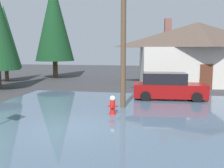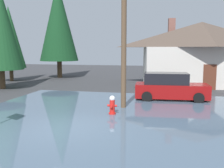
{
  "view_description": "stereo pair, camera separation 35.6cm",
  "coord_description": "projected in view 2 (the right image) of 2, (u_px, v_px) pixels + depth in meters",
  "views": [
    {
      "loc": [
        3.54,
        -9.52,
        3.19
      ],
      "look_at": [
        1.17,
        3.08,
        1.44
      ],
      "focal_mm": 41.19,
      "sensor_mm": 36.0,
      "label": 1
    },
    {
      "loc": [
        3.89,
        -9.45,
        3.19
      ],
      "look_at": [
        1.17,
        3.08,
        1.44
      ],
      "focal_mm": 41.19,
      "sensor_mm": 36.0,
      "label": 2
    }
  ],
  "objects": [
    {
      "name": "lane_stop_bar",
      "position": [
        34.0,
        135.0,
        9.59
      ],
      "size": [
        3.79,
        0.6,
        0.01
      ],
      "primitive_type": "cube",
      "rotation": [
        0.0,
        0.0,
        0.08
      ],
      "color": "silver",
      "rests_on": "ground"
    },
    {
      "name": "utility_pole",
      "position": [
        124.0,
        24.0,
        13.38
      ],
      "size": [
        1.6,
        0.28,
        8.58
      ],
      "color": "brown",
      "rests_on": "ground"
    },
    {
      "name": "fire_hydrant",
      "position": [
        112.0,
        105.0,
        12.46
      ],
      "size": [
        0.48,
        0.41,
        0.95
      ],
      "color": "red",
      "rests_on": "ground"
    },
    {
      "name": "flood_puddle",
      "position": [
        107.0,
        117.0,
        12.1
      ],
      "size": [
        13.7,
        13.11,
        0.04
      ],
      "primitive_type": "cube",
      "color": "#4C6075",
      "rests_on": "ground"
    },
    {
      "name": "house",
      "position": [
        201.0,
        53.0,
        22.66
      ],
      "size": [
        11.37,
        7.64,
        5.97
      ],
      "color": "beige",
      "rests_on": "ground"
    },
    {
      "name": "pine_tree_short_left",
      "position": [
        10.0,
        37.0,
        25.23
      ],
      "size": [
        2.94,
        2.94,
        7.35
      ],
      "color": "#4C3823",
      "rests_on": "ground"
    },
    {
      "name": "pine_tree_mid_left",
      "position": [
        58.0,
        21.0,
        28.02
      ],
      "size": [
        4.22,
        4.22,
        10.55
      ],
      "color": "#4C3823",
      "rests_on": "ground"
    },
    {
      "name": "parked_car",
      "position": [
        170.0,
        87.0,
        16.12
      ],
      "size": [
        4.57,
        2.17,
        1.71
      ],
      "color": "maroon",
      "rests_on": "ground"
    },
    {
      "name": "ground_plane",
      "position": [
        68.0,
        130.0,
        10.41
      ],
      "size": [
        80.0,
        80.0,
        0.1
      ],
      "primitive_type": "cube",
      "color": "#38383A"
    }
  ]
}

